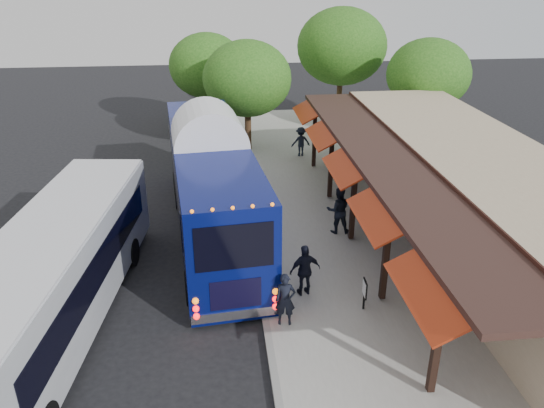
{
  "coord_description": "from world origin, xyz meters",
  "views": [
    {
      "loc": [
        -1.16,
        -13.5,
        9.76
      ],
      "look_at": [
        0.74,
        3.99,
        1.8
      ],
      "focal_mm": 35.0,
      "sensor_mm": 36.0,
      "label": 1
    }
  ],
  "objects_px": {
    "ped_d": "(301,142)",
    "sign_board": "(365,290)",
    "coach_bus": "(211,180)",
    "ped_c": "(305,270)",
    "city_bus": "(54,275)",
    "ped_a": "(285,300)",
    "ped_b": "(338,210)"
  },
  "relations": [
    {
      "from": "city_bus",
      "to": "ped_d",
      "type": "bearing_deg",
      "value": 63.18
    },
    {
      "from": "city_bus",
      "to": "sign_board",
      "type": "bearing_deg",
      "value": 4.73
    },
    {
      "from": "ped_a",
      "to": "ped_b",
      "type": "bearing_deg",
      "value": 69.26
    },
    {
      "from": "ped_a",
      "to": "sign_board",
      "type": "xyz_separation_m",
      "value": [
        2.47,
        0.44,
        -0.13
      ]
    },
    {
      "from": "city_bus",
      "to": "ped_d",
      "type": "xyz_separation_m",
      "value": [
        9.31,
        14.02,
        -0.8
      ]
    },
    {
      "from": "sign_board",
      "to": "ped_c",
      "type": "bearing_deg",
      "value": 151.16
    },
    {
      "from": "city_bus",
      "to": "ped_c",
      "type": "xyz_separation_m",
      "value": [
        7.33,
        0.69,
        -0.74
      ]
    },
    {
      "from": "coach_bus",
      "to": "city_bus",
      "type": "bearing_deg",
      "value": -133.9
    },
    {
      "from": "ped_b",
      "to": "ped_d",
      "type": "bearing_deg",
      "value": -85.89
    },
    {
      "from": "ped_d",
      "to": "city_bus",
      "type": "bearing_deg",
      "value": 48.85
    },
    {
      "from": "ped_d",
      "to": "sign_board",
      "type": "height_order",
      "value": "ped_d"
    },
    {
      "from": "ped_b",
      "to": "sign_board",
      "type": "bearing_deg",
      "value": 90.44
    },
    {
      "from": "coach_bus",
      "to": "ped_c",
      "type": "relative_size",
      "value": 7.47
    },
    {
      "from": "ped_b",
      "to": "sign_board",
      "type": "distance_m",
      "value": 5.13
    },
    {
      "from": "city_bus",
      "to": "ped_b",
      "type": "relative_size",
      "value": 6.36
    },
    {
      "from": "ped_a",
      "to": "ped_d",
      "type": "distance_m",
      "value": 15.04
    },
    {
      "from": "ped_d",
      "to": "sign_board",
      "type": "xyz_separation_m",
      "value": [
        -0.33,
        -14.34,
        -0.12
      ]
    },
    {
      "from": "ped_a",
      "to": "ped_b",
      "type": "height_order",
      "value": "ped_b"
    },
    {
      "from": "city_bus",
      "to": "sign_board",
      "type": "xyz_separation_m",
      "value": [
        8.98,
        -0.32,
        -0.92
      ]
    },
    {
      "from": "city_bus",
      "to": "ped_c",
      "type": "bearing_deg",
      "value": 12.16
    },
    {
      "from": "sign_board",
      "to": "coach_bus",
      "type": "bearing_deg",
      "value": 129.56
    },
    {
      "from": "ped_d",
      "to": "ped_b",
      "type": "bearing_deg",
      "value": 82.45
    },
    {
      "from": "city_bus",
      "to": "ped_a",
      "type": "bearing_deg",
      "value": 0.11
    },
    {
      "from": "city_bus",
      "to": "ped_c",
      "type": "relative_size",
      "value": 6.93
    },
    {
      "from": "ped_d",
      "to": "sign_board",
      "type": "distance_m",
      "value": 14.34
    },
    {
      "from": "ped_c",
      "to": "ped_b",
      "type": "bearing_deg",
      "value": -128.26
    },
    {
      "from": "coach_bus",
      "to": "ped_c",
      "type": "xyz_separation_m",
      "value": [
        2.87,
        -4.99,
        -1.18
      ]
    },
    {
      "from": "ped_d",
      "to": "ped_c",
      "type": "bearing_deg",
      "value": 73.98
    },
    {
      "from": "ped_c",
      "to": "ped_a",
      "type": "bearing_deg",
      "value": 48.19
    },
    {
      "from": "ped_c",
      "to": "sign_board",
      "type": "relative_size",
      "value": 1.73
    },
    {
      "from": "ped_b",
      "to": "ped_c",
      "type": "xyz_separation_m",
      "value": [
        -1.98,
        -4.1,
        -0.08
      ]
    },
    {
      "from": "city_bus",
      "to": "ped_c",
      "type": "distance_m",
      "value": 7.4
    }
  ]
}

